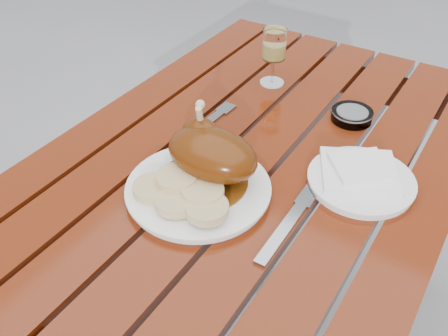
# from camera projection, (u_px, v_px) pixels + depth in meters

# --- Properties ---
(table) EXTENTS (0.80, 1.20, 0.75)m
(table) POSITION_uv_depth(u_px,v_px,m) (252.00, 266.00, 1.30)
(table) COLOR maroon
(table) RESTS_ON ground
(dinner_plate) EXTENTS (0.34, 0.34, 0.02)m
(dinner_plate) POSITION_uv_depth(u_px,v_px,m) (198.00, 190.00, 0.95)
(dinner_plate) COLOR white
(dinner_plate) RESTS_ON table
(roast_duck) EXTENTS (0.19, 0.18, 0.13)m
(roast_duck) POSITION_uv_depth(u_px,v_px,m) (210.00, 152.00, 0.94)
(roast_duck) COLOR #5D2D0A
(roast_duck) RESTS_ON dinner_plate
(bread_dumplings) EXTENTS (0.20, 0.12, 0.03)m
(bread_dumplings) POSITION_uv_depth(u_px,v_px,m) (183.00, 193.00, 0.90)
(bread_dumplings) COLOR #D6C282
(bread_dumplings) RESTS_ON dinner_plate
(wine_glass) EXTENTS (0.08, 0.08, 0.15)m
(wine_glass) POSITION_uv_depth(u_px,v_px,m) (274.00, 57.00, 1.25)
(wine_glass) COLOR #EED46C
(wine_glass) RESTS_ON table
(side_plate) EXTENTS (0.26, 0.26, 0.02)m
(side_plate) POSITION_uv_depth(u_px,v_px,m) (361.00, 181.00, 0.97)
(side_plate) COLOR white
(side_plate) RESTS_ON table
(napkin) EXTENTS (0.19, 0.18, 0.01)m
(napkin) POSITION_uv_depth(u_px,v_px,m) (359.00, 171.00, 0.97)
(napkin) COLOR white
(napkin) RESTS_ON side_plate
(ashtray) EXTENTS (0.12, 0.12, 0.02)m
(ashtray) POSITION_uv_depth(u_px,v_px,m) (352.00, 115.00, 1.15)
(ashtray) COLOR #B2B7BC
(ashtray) RESTS_ON table
(fork) EXTENTS (0.03, 0.16, 0.01)m
(fork) POSITION_uv_depth(u_px,v_px,m) (208.00, 122.00, 1.14)
(fork) COLOR gray
(fork) RESTS_ON table
(knife) EXTENTS (0.02, 0.23, 0.01)m
(knife) POSITION_uv_depth(u_px,v_px,m) (289.00, 222.00, 0.89)
(knife) COLOR gray
(knife) RESTS_ON table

